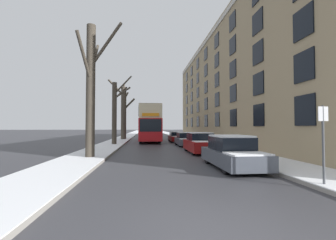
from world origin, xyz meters
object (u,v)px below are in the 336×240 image
double_decker_bus (150,122)px  bare_tree_left_2 (124,110)px  pedestrian_left_sidewalk (91,140)px  bare_tree_left_1 (115,111)px  bare_tree_left_0 (91,87)px  parked_car_2 (186,140)px  street_sign_post (323,141)px  parked_car_0 (232,153)px  parked_car_3 (177,137)px  parked_car_1 (200,143)px

double_decker_bus → bare_tree_left_2: bearing=137.4°
pedestrian_left_sidewalk → bare_tree_left_2: bearing=136.5°
bare_tree_left_1 → bare_tree_left_0: bearing=-90.6°
bare_tree_left_1 → bare_tree_left_2: bare_tree_left_2 is taller
bare_tree_left_1 → parked_car_2: 7.68m
bare_tree_left_1 → street_sign_post: 18.96m
parked_car_0 → parked_car_2: size_ratio=1.04×
double_decker_bus → parked_car_2: bearing=-65.4°
pedestrian_left_sidewalk → street_sign_post: street_sign_post is taller
parked_car_0 → parked_car_2: bearing=90.0°
pedestrian_left_sidewalk → parked_car_2: bearing=80.5°
pedestrian_left_sidewalk → street_sign_post: 14.36m
bare_tree_left_2 → pedestrian_left_sidewalk: bare_tree_left_2 is taller
double_decker_bus → parked_car_3: bearing=-18.3°
double_decker_bus → pedestrian_left_sidewalk: double_decker_bus is taller
parked_car_1 → street_sign_post: 9.88m
bare_tree_left_2 → pedestrian_left_sidewalk: bearing=-93.2°
bare_tree_left_2 → pedestrian_left_sidewalk: size_ratio=5.31×
parked_car_1 → pedestrian_left_sidewalk: (-7.98, 1.13, 0.23)m
bare_tree_left_1 → parked_car_2: (7.00, -1.23, -2.91)m
parked_car_2 → bare_tree_left_1: bearing=170.0°
parked_car_3 → street_sign_post: bearing=-86.4°
pedestrian_left_sidewalk → bare_tree_left_1: bearing=130.4°
bare_tree_left_2 → street_sign_post: size_ratio=3.51×
bare_tree_left_2 → street_sign_post: (8.47, -26.51, -2.86)m
parked_car_2 → street_sign_post: (1.36, -15.66, 0.82)m
parked_car_0 → pedestrian_left_sidewalk: pedestrian_left_sidewalk is taller
double_decker_bus → parked_car_0: 19.78m
parked_car_2 → street_sign_post: size_ratio=1.65×
bare_tree_left_1 → parked_car_3: (7.00, 5.10, -2.93)m
bare_tree_left_0 → bare_tree_left_2: bare_tree_left_2 is taller
parked_car_2 → parked_car_1: bearing=-90.0°
bare_tree_left_2 → bare_tree_left_0: bearing=-90.0°
parked_car_2 → pedestrian_left_sidewalk: size_ratio=2.50×
bare_tree_left_1 → double_decker_bus: bare_tree_left_1 is taller
parked_car_0 → street_sign_post: (1.36, -3.72, 0.76)m
double_decker_bus → parked_car_1: (3.42, -13.37, -1.81)m
bare_tree_left_0 → street_sign_post: (8.46, -7.08, -2.76)m
parked_car_0 → pedestrian_left_sidewalk: size_ratio=2.60×
bare_tree_left_2 → street_sign_post: 27.98m
bare_tree_left_0 → double_decker_bus: 16.54m
double_decker_bus → parked_car_3: 4.07m
double_decker_bus → parked_car_2: 8.42m
bare_tree_left_0 → pedestrian_left_sidewalk: 5.11m
bare_tree_left_0 → parked_car_1: bare_tree_left_0 is taller
bare_tree_left_0 → parked_car_2: bearing=50.4°
bare_tree_left_2 → parked_car_3: bearing=-32.5°
double_decker_bus → pedestrian_left_sidewalk: size_ratio=6.93×
parked_car_2 → bare_tree_left_0: bearing=-129.6°
parked_car_3 → pedestrian_left_sidewalk: bearing=-125.7°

